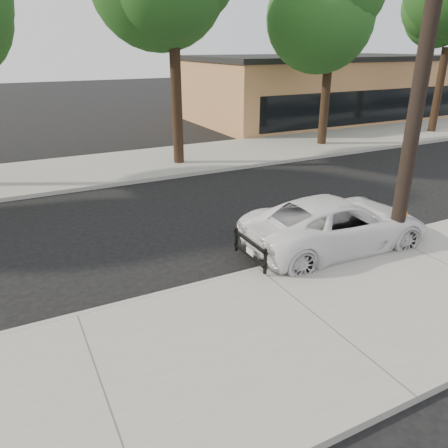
% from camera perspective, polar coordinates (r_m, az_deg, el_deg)
% --- Properties ---
extents(ground, '(120.00, 120.00, 0.00)m').
position_cam_1_polar(ground, '(11.72, -0.87, -2.12)').
color(ground, black).
rests_on(ground, ground).
extents(near_sidewalk, '(90.00, 4.40, 0.15)m').
position_cam_1_polar(near_sidewalk, '(8.53, 12.35, -12.33)').
color(near_sidewalk, gray).
rests_on(near_sidewalk, ground).
extents(far_sidewalk, '(90.00, 5.00, 0.15)m').
position_cam_1_polar(far_sidewalk, '(19.27, -12.23, 7.49)').
color(far_sidewalk, gray).
rests_on(far_sidewalk, ground).
extents(curb_near, '(90.00, 0.12, 0.16)m').
position_cam_1_polar(curb_near, '(10.04, 4.48, -6.15)').
color(curb_near, '#9E9B93').
rests_on(curb_near, ground).
extents(building_main, '(18.00, 10.00, 4.00)m').
position_cam_1_polar(building_main, '(33.02, 12.39, 16.91)').
color(building_main, '#A87346').
rests_on(building_main, ground).
extents(utility_pole, '(1.40, 0.34, 9.00)m').
position_cam_1_polar(utility_pole, '(10.78, 24.80, 19.63)').
color(utility_pole, black).
rests_on(utility_pole, near_sidewalk).
extents(tree_d, '(4.50, 4.35, 8.75)m').
position_cam_1_polar(tree_d, '(23.05, 14.69, 25.47)').
color(tree_d, black).
rests_on(tree_d, far_sidewalk).
extents(police_cruiser, '(4.94, 2.45, 1.35)m').
position_cam_1_polar(police_cruiser, '(11.37, 14.47, 0.03)').
color(police_cruiser, white).
rests_on(police_cruiser, ground).
extents(traffic_cone, '(0.45, 0.45, 0.80)m').
position_cam_1_polar(traffic_cone, '(12.11, 22.53, -0.32)').
color(traffic_cone, '#E5600C').
rests_on(traffic_cone, near_sidewalk).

